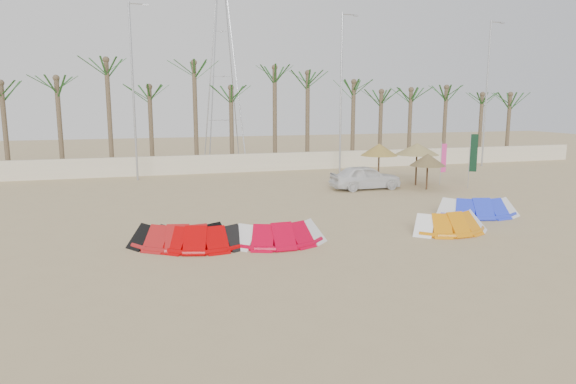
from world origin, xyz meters
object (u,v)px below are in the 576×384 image
object	(u,v)px
kite_red_right	(277,231)
parasol_mid	(428,160)
kite_red_mid	(196,235)
car	(365,177)
kite_blue	(474,206)
parasol_left	(379,150)
kite_red_left	(179,233)
parasol_right	(417,149)
kite_orange	(447,221)

from	to	relation	value
kite_red_right	parasol_mid	size ratio (longest dim) A/B	1.61
kite_red_mid	car	bearing A→B (deg)	40.92
kite_blue	parasol_left	xyz separation A→B (m)	(-0.83, 7.87, 1.83)
kite_red_left	parasol_right	distance (m)	17.66
parasol_right	kite_red_right	bearing A→B (deg)	-138.62
parasol_mid	parasol_right	distance (m)	1.65
kite_red_left	car	bearing A→B (deg)	38.15
parasol_right	kite_red_left	bearing A→B (deg)	-147.83
kite_red_left	parasol_mid	world-z (taller)	parasol_mid
kite_red_left	kite_red_mid	world-z (taller)	same
kite_red_mid	parasol_right	size ratio (longest dim) A/B	1.37
kite_red_right	kite_blue	xyz separation A→B (m)	(9.65, 1.97, 0.00)
parasol_left	parasol_right	size ratio (longest dim) A/B	1.00
parasol_mid	kite_red_mid	bearing A→B (deg)	-149.79
kite_red_left	parasol_right	world-z (taller)	parasol_right
parasol_mid	parasol_right	xyz separation A→B (m)	(0.20, 1.57, 0.48)
kite_red_mid	parasol_right	distance (m)	17.41
kite_blue	kite_orange	bearing A→B (deg)	-141.89
car	parasol_right	bearing A→B (deg)	-83.53
kite_red_right	kite_blue	distance (m)	9.85
kite_red_right	parasol_left	distance (m)	13.34
kite_blue	parasol_left	world-z (taller)	parasol_left
kite_red_left	car	xyz separation A→B (m)	(11.31, 8.88, 0.28)
kite_orange	parasol_left	bearing A→B (deg)	78.61
parasol_mid	parasol_right	size ratio (longest dim) A/B	0.79
parasol_right	car	distance (m)	3.90
kite_orange	kite_red_mid	bearing A→B (deg)	176.40
kite_orange	parasol_mid	size ratio (longest dim) A/B	1.51
kite_red_left	kite_red_mid	size ratio (longest dim) A/B	1.01
kite_red_mid	kite_red_right	bearing A→B (deg)	-6.59
kite_red_left	kite_red_mid	xyz separation A→B (m)	(0.58, -0.42, -0.00)
kite_red_mid	kite_blue	world-z (taller)	same
parasol_left	parasol_mid	world-z (taller)	parasol_left
kite_red_mid	car	size ratio (longest dim) A/B	0.87
kite_blue	parasol_right	xyz separation A→B (m)	(1.81, 8.13, 1.78)
parasol_left	parasol_right	distance (m)	2.65
kite_blue	car	world-z (taller)	car
kite_red_left	parasol_mid	xyz separation A→B (m)	(14.67, 7.79, 1.30)
kite_red_left	kite_blue	bearing A→B (deg)	5.35
parasol_mid	parasol_right	bearing A→B (deg)	82.55
kite_red_mid	parasol_mid	distance (m)	16.36
car	parasol_mid	bearing A→B (deg)	-109.14
kite_red_mid	parasol_right	bearing A→B (deg)	34.36
kite_red_left	kite_orange	bearing A→B (deg)	-5.73
parasol_right	parasol_mid	bearing A→B (deg)	-97.45
kite_red_right	kite_blue	world-z (taller)	same
parasol_mid	kite_blue	bearing A→B (deg)	-103.73
kite_red_mid	kite_blue	size ratio (longest dim) A/B	0.96
parasol_right	car	xyz separation A→B (m)	(-3.56, -0.47, -1.50)
kite_red_right	kite_red_left	bearing A→B (deg)	167.65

